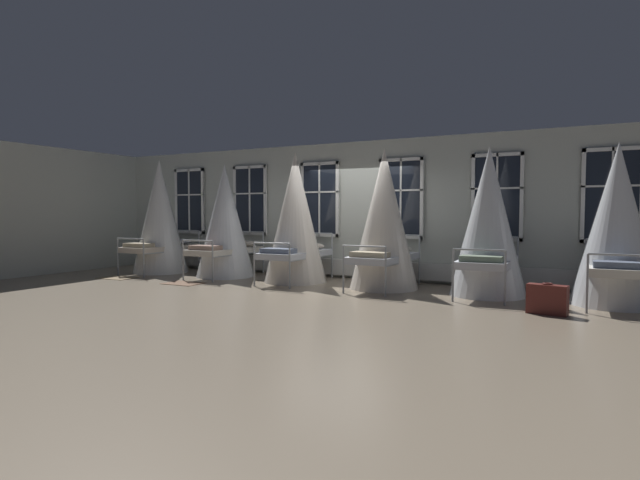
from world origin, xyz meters
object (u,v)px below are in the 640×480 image
(suitcase_dark, at_px, (547,299))
(cot_fifth, at_px, (488,223))
(cot_second, at_px, (225,222))
(cot_fourth, at_px, (384,221))
(cot_first, at_px, (160,218))
(cot_third, at_px, (295,219))
(cot_sixth, at_px, (617,226))

(suitcase_dark, bearing_deg, cot_fifth, 137.60)
(cot_second, xyz_separation_m, cot_fifth, (5.94, 0.00, 0.04))
(cot_second, bearing_deg, cot_fourth, -90.60)
(cot_first, relative_size, cot_third, 1.01)
(cot_fourth, xyz_separation_m, suitcase_dark, (3.06, -1.35, -1.12))
(cot_sixth, bearing_deg, cot_first, 88.91)
(cot_first, distance_m, cot_fourth, 5.95)
(cot_second, relative_size, cot_fourth, 0.95)
(cot_second, xyz_separation_m, cot_third, (1.94, -0.05, 0.09))
(cot_third, bearing_deg, cot_fourth, -90.86)
(suitcase_dark, bearing_deg, cot_fourth, 166.11)
(cot_first, xyz_separation_m, cot_second, (1.98, 0.07, -0.10))
(cot_first, xyz_separation_m, cot_sixth, (9.93, -0.01, -0.09))
(cot_second, xyz_separation_m, cot_sixth, (7.95, -0.08, 0.01))
(suitcase_dark, bearing_deg, cot_third, 174.99)
(cot_fifth, height_order, suitcase_dark, cot_fifth)
(cot_first, distance_m, cot_sixth, 9.93)
(cot_fourth, bearing_deg, suitcase_dark, -112.65)
(cot_fifth, bearing_deg, cot_sixth, -93.62)
(cot_second, distance_m, cot_sixth, 7.95)
(suitcase_dark, bearing_deg, cot_second, 178.58)
(cot_fourth, height_order, suitcase_dark, cot_fourth)
(cot_sixth, relative_size, suitcase_dark, 4.50)
(cot_fifth, distance_m, suitcase_dark, 2.09)
(cot_sixth, bearing_deg, cot_fourth, 88.57)
(cot_fourth, bearing_deg, cot_fifth, -87.12)
(cot_first, xyz_separation_m, cot_fourth, (5.95, 0.02, -0.03))
(cot_first, xyz_separation_m, cot_third, (3.92, 0.02, -0.01))
(cot_first, height_order, cot_fourth, cot_first)
(cot_fourth, bearing_deg, cot_sixth, -89.28)
(cot_second, height_order, suitcase_dark, cot_second)
(cot_first, bearing_deg, cot_second, -88.51)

